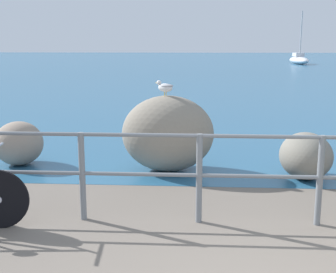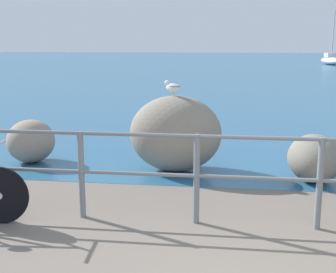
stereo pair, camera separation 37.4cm
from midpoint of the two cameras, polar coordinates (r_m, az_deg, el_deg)
ground_plane at (r=22.96m, az=8.92°, el=6.41°), size 120.00×120.00×0.10m
sea_surface at (r=51.20m, az=8.28°, el=9.31°), size 120.00×90.00×0.01m
promenade_railing at (r=5.08m, az=13.23°, el=-4.21°), size 9.33×0.07×1.02m
breakwater_boulder_main at (r=7.13m, az=2.44°, el=0.35°), size 1.45×1.11×1.20m
breakwater_boulder_left at (r=7.98m, az=-15.54°, el=-0.58°), size 0.80×0.82×0.73m
breakwater_boulder_right at (r=7.02m, az=19.37°, el=-2.60°), size 0.78×0.93×0.70m
seagull at (r=7.01m, az=2.15°, el=6.24°), size 0.32×0.24×0.23m
sailboat at (r=45.55m, az=19.94°, el=9.00°), size 1.65×4.49×4.90m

